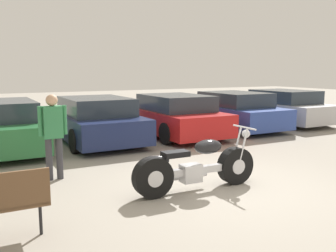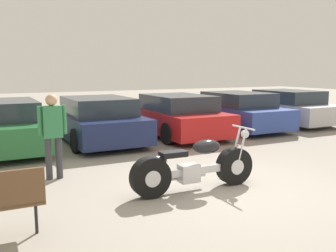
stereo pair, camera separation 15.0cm
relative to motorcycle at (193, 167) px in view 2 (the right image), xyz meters
The scene contains 8 objects.
ground_plane 0.72m from the motorcycle, 13.58° to the right, with size 60.00×60.00×0.00m, color gray.
motorcycle is the anchor object (origin of this frame).
parked_car_green 5.79m from the motorcycle, 117.43° to the left, with size 1.95×4.32×1.27m.
parked_car_navy 5.10m from the motorcycle, 92.08° to the left, with size 1.95×4.32×1.27m.
parked_car_red 5.48m from the motorcycle, 65.25° to the left, with size 1.95×4.32×1.27m.
parked_car_blue 7.07m from the motorcycle, 47.55° to the left, with size 1.95×4.32×1.27m.
parked_car_silver 9.03m from the motorcycle, 36.58° to the left, with size 1.95×4.32×1.27m.
person_standing 2.71m from the motorcycle, 137.79° to the left, with size 0.52×0.21×1.59m.
Camera 2 is at (-3.74, -5.14, 2.04)m, focal length 40.00 mm.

